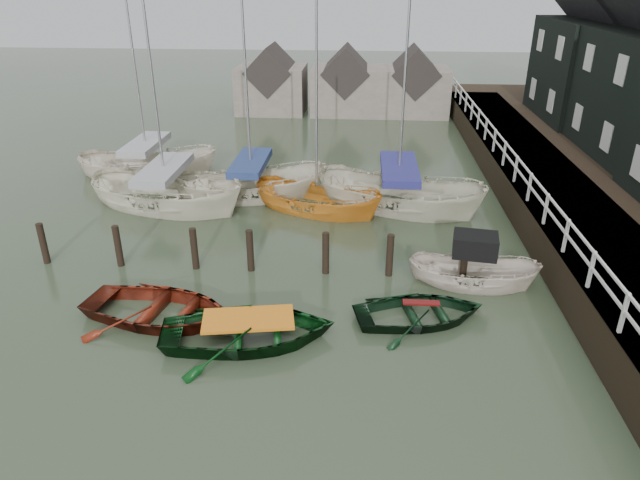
# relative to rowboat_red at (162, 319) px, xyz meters

# --- Properties ---
(ground) EXTENTS (120.00, 120.00, 0.00)m
(ground) POSITION_rel_rowboat_red_xyz_m (3.14, 0.01, 0.00)
(ground) COLOR #2A3622
(ground) RESTS_ON ground
(pier) EXTENTS (3.04, 32.00, 2.70)m
(pier) POSITION_rel_rowboat_red_xyz_m (12.61, 10.01, 0.71)
(pier) COLOR black
(pier) RESTS_ON ground
(mooring_pilings) EXTENTS (13.72, 0.22, 1.80)m
(mooring_pilings) POSITION_rel_rowboat_red_xyz_m (2.02, 3.01, 0.50)
(mooring_pilings) COLOR black
(mooring_pilings) RESTS_ON ground
(far_sheds) EXTENTS (14.00, 4.08, 4.39)m
(far_sheds) POSITION_rel_rowboat_red_xyz_m (3.97, 26.01, 1.86)
(far_sheds) COLOR #665B51
(far_sheds) RESTS_ON ground
(rowboat_red) EXTENTS (4.85, 3.83, 0.91)m
(rowboat_red) POSITION_rel_rowboat_red_xyz_m (0.00, 0.00, 0.00)
(rowboat_red) COLOR #5E1B0D
(rowboat_red) RESTS_ON ground
(rowboat_green) EXTENTS (4.94, 3.91, 0.92)m
(rowboat_green) POSITION_rel_rowboat_red_xyz_m (2.62, -0.84, 0.00)
(rowboat_green) COLOR black
(rowboat_green) RESTS_ON ground
(rowboat_dkgreen) EXTENTS (4.12, 3.35, 0.75)m
(rowboat_dkgreen) POSITION_rel_rowboat_red_xyz_m (7.11, 0.50, 0.00)
(rowboat_dkgreen) COLOR black
(rowboat_dkgreen) RESTS_ON ground
(motorboat) EXTENTS (4.06, 2.04, 2.33)m
(motorboat) POSITION_rel_rowboat_red_xyz_m (8.85, 2.62, 0.11)
(motorboat) COLOR beige
(motorboat) RESTS_ON ground
(sailboat_a) EXTENTS (7.37, 4.45, 11.95)m
(sailboat_a) POSITION_rel_rowboat_red_xyz_m (-2.46, 8.13, 0.06)
(sailboat_a) COLOR silver
(sailboat_a) RESTS_ON ground
(sailboat_b) EXTENTS (6.78, 3.55, 11.16)m
(sailboat_b) POSITION_rel_rowboat_red_xyz_m (0.75, 9.59, 0.06)
(sailboat_b) COLOR beige
(sailboat_b) RESTS_ON ground
(sailboat_c) EXTENTS (5.98, 4.17, 9.50)m
(sailboat_c) POSITION_rel_rowboat_red_xyz_m (3.62, 8.27, 0.01)
(sailboat_c) COLOR orange
(sailboat_c) RESTS_ON ground
(sailboat_d) EXTENTS (7.60, 5.29, 11.29)m
(sailboat_d) POSITION_rel_rowboat_red_xyz_m (6.86, 8.82, 0.06)
(sailboat_d) COLOR beige
(sailboat_d) RESTS_ON ground
(sailboat_e) EXTENTS (6.67, 2.93, 10.53)m
(sailboat_e) POSITION_rel_rowboat_red_xyz_m (-4.61, 11.98, 0.06)
(sailboat_e) COLOR beige
(sailboat_e) RESTS_ON ground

